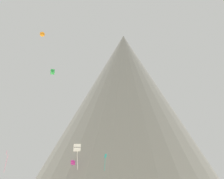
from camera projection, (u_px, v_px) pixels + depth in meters
rock_massif at (127, 113)px, 99.96m from camera, size 91.47×91.47×61.32m
kite_orange_high at (42, 34)px, 56.46m from camera, size 0.93×0.92×0.68m
kite_green_high at (53, 72)px, 62.51m from camera, size 1.09×1.13×1.01m
kite_white_low at (77, 148)px, 56.19m from camera, size 1.70×1.68×5.20m
kite_pink_low at (6, 158)px, 60.87m from camera, size 0.66×0.54×4.82m
kite_teal_low at (105, 158)px, 56.87m from camera, size 0.58×1.00×3.47m
kite_magenta_low at (73, 163)px, 68.77m from camera, size 1.20×1.23×1.19m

